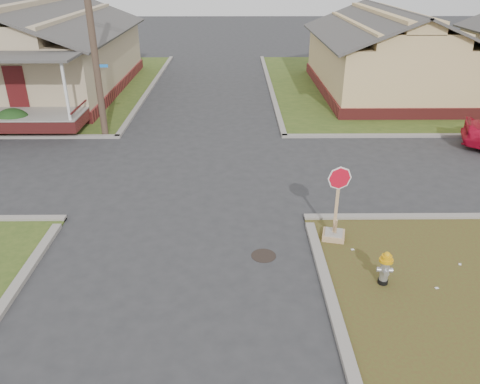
{
  "coord_description": "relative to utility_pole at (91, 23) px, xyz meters",
  "views": [
    {
      "loc": [
        1.5,
        -10.58,
        6.78
      ],
      "look_at": [
        1.61,
        1.0,
        1.1
      ],
      "focal_mm": 35.0,
      "sensor_mm": 36.0,
      "label": 1
    }
  ],
  "objects": [
    {
      "name": "ground",
      "position": [
        4.2,
        -8.9,
        -4.66
      ],
      "size": [
        120.0,
        120.0,
        0.0
      ],
      "primitive_type": "plane",
      "color": "#2C2C2F",
      "rests_on": "ground"
    },
    {
      "name": "hedge_right",
      "position": [
        -3.96,
        0.17,
        -4.05
      ],
      "size": [
        1.46,
        1.2,
        1.12
      ],
      "primitive_type": "ellipsoid",
      "color": "#193B15",
      "rests_on": "verge_far_left"
    },
    {
      "name": "fire_hydrant",
      "position": [
        9.12,
        -10.63,
        -4.14
      ],
      "size": [
        0.32,
        0.32,
        0.86
      ],
      "rotation": [
        0.0,
        0.0,
        -0.11
      ],
      "color": "black",
      "rests_on": "ground"
    },
    {
      "name": "stop_sign",
      "position": [
        8.35,
        -8.61,
        -4.16
      ],
      "size": [
        0.6,
        0.59,
        2.11
      ],
      "rotation": [
        0.0,
        0.0,
        -0.24
      ],
      "color": "#A97E5B",
      "rests_on": "ground"
    },
    {
      "name": "manhole",
      "position": [
        6.4,
        -9.4,
        -4.66
      ],
      "size": [
        0.64,
        0.64,
        0.01
      ],
      "primitive_type": "cylinder",
      "color": "black",
      "rests_on": "ground"
    },
    {
      "name": "side_house_yellow",
      "position": [
        14.2,
        7.6,
        -2.47
      ],
      "size": [
        7.6,
        11.6,
        4.7
      ],
      "color": "maroon",
      "rests_on": "ground"
    },
    {
      "name": "curbs",
      "position": [
        4.2,
        -3.9,
        -4.66
      ],
      "size": [
        80.0,
        40.0,
        0.12
      ],
      "primitive_type": null,
      "color": "gray",
      "rests_on": "ground"
    },
    {
      "name": "utility_pole",
      "position": [
        0.0,
        0.0,
        0.0
      ],
      "size": [
        1.8,
        0.28,
        9.0
      ],
      "color": "#3D2D23",
      "rests_on": "ground"
    },
    {
      "name": "corner_house",
      "position": [
        -5.8,
        7.78,
        -2.38
      ],
      "size": [
        10.1,
        15.5,
        5.3
      ],
      "color": "maroon",
      "rests_on": "ground"
    }
  ]
}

